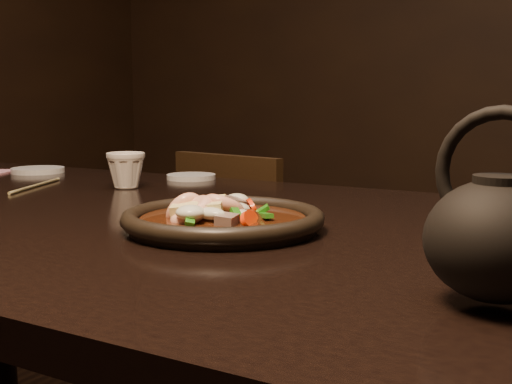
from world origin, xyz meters
The scene contains 11 objects.
wall_back centered at (0.00, 3.00, 1.40)m, with size 5.00×0.02×2.80m, color black.
table centered at (0.00, 0.00, 0.67)m, with size 1.60×0.90×0.75m.
chair centered at (-0.09, 0.70, 0.43)m, with size 0.44×0.44×0.79m.
plate centered at (0.31, -0.06, 0.76)m, with size 0.28×0.28×0.03m.
stirfry centered at (0.30, -0.07, 0.77)m, with size 0.16×0.17×0.06m.
soy_dish centered at (0.19, 0.09, 0.76)m, with size 0.10×0.10×0.01m, color silver.
saucer_left centered at (-0.48, 0.31, 0.76)m, with size 0.13×0.13×0.01m, color silver.
saucer_right centered at (-0.07, 0.39, 0.76)m, with size 0.11×0.11×0.01m, color silver.
tea_cup centered at (-0.10, 0.20, 0.79)m, with size 0.08×0.07×0.08m, color beige.
chopsticks centered at (-0.27, 0.12, 0.75)m, with size 0.10×0.21×0.01m.
teapot centered at (0.69, -0.22, 0.81)m, with size 0.15×0.12×0.17m.
Camera 1 is at (0.78, -0.78, 0.92)m, focal length 45.00 mm.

